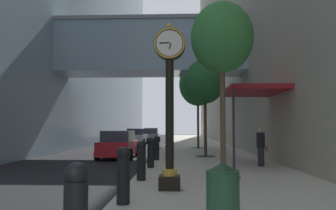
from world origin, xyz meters
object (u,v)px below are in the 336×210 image
at_px(bollard_fourth, 151,152).
at_px(car_red_mid, 119,145).
at_px(street_clock, 170,97).
at_px(street_tree_near, 222,39).
at_px(car_silver_near, 137,137).
at_px(trash_bin, 223,195).
at_px(street_tree_mid_far, 198,85).
at_px(street_tree_mid_near, 205,82).
at_px(pedestrian_walking, 261,146).
at_px(bollard_fifth, 157,147).
at_px(bollard_second, 123,174).
at_px(bollard_third, 141,159).
at_px(car_grey_far, 151,135).

relative_size(bollard_fourth, car_red_mid, 0.29).
xyz_separation_m(street_clock, bollard_fourth, (-0.91, 4.57, -1.77)).
bearing_deg(street_tree_near, car_silver_near, 104.36).
bearing_deg(trash_bin, street_tree_mid_far, 88.05).
bearing_deg(trash_bin, street_tree_mid_near, 86.91).
distance_m(street_clock, trash_bin, 3.93).
relative_size(street_tree_mid_far, car_silver_near, 1.67).
bearing_deg(pedestrian_walking, bollard_fifth, 151.57).
distance_m(bollard_second, street_tree_near, 6.04).
distance_m(street_clock, bollard_second, 2.60).
xyz_separation_m(bollard_third, street_tree_mid_near, (2.57, 8.39, 3.57)).
distance_m(bollard_fourth, street_tree_mid_far, 13.93).
xyz_separation_m(street_tree_mid_near, car_grey_far, (-4.93, 21.08, -3.52)).
bearing_deg(street_tree_mid_far, bollard_third, -99.10).
bearing_deg(street_tree_mid_far, bollard_second, -97.64).
relative_size(bollard_third, street_tree_mid_near, 0.22).
bearing_deg(street_tree_mid_near, street_clock, -99.58).
bearing_deg(bollard_fourth, car_silver_near, 99.24).
height_order(street_clock, trash_bin, street_clock).
xyz_separation_m(street_tree_near, car_silver_near, (-5.99, 23.40, -3.88)).
distance_m(bollard_fifth, car_silver_near, 18.19).
relative_size(street_tree_mid_far, car_red_mid, 1.67).
relative_size(bollard_second, car_grey_far, 0.28).
xyz_separation_m(bollard_second, street_tree_near, (2.57, 3.83, 3.91)).
xyz_separation_m(street_tree_mid_near, car_red_mid, (-4.90, 0.15, -3.57)).
relative_size(bollard_fifth, pedestrian_walking, 0.74).
height_order(bollard_second, trash_bin, bollard_second).
xyz_separation_m(bollard_third, street_tree_mid_far, (2.57, 16.08, 4.41)).
bearing_deg(street_tree_mid_near, bollard_third, -107.06).
relative_size(bollard_second, car_red_mid, 0.29).
relative_size(street_clock, car_silver_near, 1.08).
height_order(street_tree_near, trash_bin, street_tree_near).
xyz_separation_m(bollard_third, pedestrian_walking, (4.53, 3.79, 0.22)).
height_order(street_tree_near, car_grey_far, street_tree_near).
bearing_deg(pedestrian_walking, car_silver_near, 111.36).
relative_size(pedestrian_walking, car_red_mid, 0.40).
bearing_deg(street_tree_near, trash_bin, -97.39).
bearing_deg(car_grey_far, pedestrian_walking, -75.00).
height_order(bollard_fifth, street_tree_mid_far, street_tree_mid_far).
height_order(bollard_fourth, street_tree_mid_far, street_tree_mid_far).
xyz_separation_m(bollard_fifth, pedestrian_walking, (4.53, -2.45, 0.22)).
bearing_deg(car_silver_near, trash_bin, -79.65).
xyz_separation_m(bollard_fourth, car_red_mid, (-2.33, 5.41, -0.00)).
relative_size(street_clock, pedestrian_walking, 2.70).
bearing_deg(bollard_second, car_red_mid, 101.28).
relative_size(street_tree_near, pedestrian_walking, 3.56).
distance_m(bollard_fourth, bollard_fifth, 3.12).
bearing_deg(car_red_mid, bollard_third, -74.76).
xyz_separation_m(bollard_second, pedestrian_walking, (4.53, 6.91, 0.22)).
relative_size(street_tree_mid_far, pedestrian_walking, 4.18).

